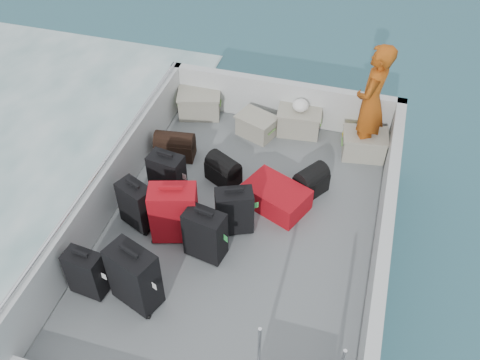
# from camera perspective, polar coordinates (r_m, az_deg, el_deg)

# --- Properties ---
(ground) EXTENTS (160.00, 160.00, 0.00)m
(ground) POSITION_cam_1_polar(r_m,az_deg,el_deg) (7.28, -0.11, -8.67)
(ground) COLOR #174251
(ground) RESTS_ON ground
(ferry_hull) EXTENTS (3.60, 5.00, 0.60)m
(ferry_hull) POSITION_cam_1_polar(r_m,az_deg,el_deg) (7.04, -0.11, -7.18)
(ferry_hull) COLOR silver
(ferry_hull) RESTS_ON ground
(deck) EXTENTS (3.30, 4.70, 0.02)m
(deck) POSITION_cam_1_polar(r_m,az_deg,el_deg) (6.81, -0.12, -5.52)
(deck) COLOR slate
(deck) RESTS_ON ferry_hull
(deck_fittings) EXTENTS (3.60, 5.00, 0.90)m
(deck_fittings) POSITION_cam_1_polar(r_m,az_deg,el_deg) (6.26, 2.12, -6.03)
(deck_fittings) COLOR silver
(deck_fittings) RESTS_ON deck
(suitcase_0) EXTENTS (0.43, 0.27, 0.63)m
(suitcase_0) POSITION_cam_1_polar(r_m,az_deg,el_deg) (6.23, -16.07, -9.57)
(suitcase_0) COLOR black
(suitcase_0) RESTS_ON deck
(suitcase_1) EXTENTS (0.50, 0.41, 0.66)m
(suitcase_1) POSITION_cam_1_polar(r_m,az_deg,el_deg) (6.77, -10.97, -2.69)
(suitcase_1) COLOR black
(suitcase_1) RESTS_ON deck
(suitcase_2) EXTENTS (0.48, 0.33, 0.65)m
(suitcase_2) POSITION_cam_1_polar(r_m,az_deg,el_deg) (7.11, -7.77, 0.48)
(suitcase_2) COLOR black
(suitcase_2) RESTS_ON deck
(suitcase_3) EXTENTS (0.61, 0.48, 0.81)m
(suitcase_3) POSITION_cam_1_polar(r_m,az_deg,el_deg) (5.96, -11.19, -10.18)
(suitcase_3) COLOR black
(suitcase_3) RESTS_ON deck
(suitcase_4) EXTENTS (0.51, 0.36, 0.69)m
(suitcase_4) POSITION_cam_1_polar(r_m,az_deg,el_deg) (6.32, -3.74, -5.88)
(suitcase_4) COLOR black
(suitcase_4) RESTS_ON deck
(suitcase_5) EXTENTS (0.64, 0.49, 0.78)m
(suitcase_5) POSITION_cam_1_polar(r_m,az_deg,el_deg) (6.52, -7.04, -3.56)
(suitcase_5) COLOR #B50D1B
(suitcase_5) RESTS_ON deck
(suitcase_7) EXTENTS (0.52, 0.42, 0.64)m
(suitcase_7) POSITION_cam_1_polar(r_m,az_deg,el_deg) (6.59, -0.61, -3.38)
(suitcase_7) COLOR black
(suitcase_7) RESTS_ON deck
(suitcase_8) EXTENTS (0.95, 0.81, 0.32)m
(suitcase_8) POSITION_cam_1_polar(r_m,az_deg,el_deg) (7.01, 3.86, -1.80)
(suitcase_8) COLOR #B50D1B
(suitcase_8) RESTS_ON deck
(duffel_0) EXTENTS (0.59, 0.37, 0.32)m
(duffel_0) POSITION_cam_1_polar(r_m,az_deg,el_deg) (7.78, -6.94, 3.46)
(duffel_0) COLOR black
(duffel_0) RESTS_ON deck
(duffel_1) EXTENTS (0.54, 0.48, 0.32)m
(duffel_1) POSITION_cam_1_polar(r_m,az_deg,el_deg) (7.34, -1.80, 0.92)
(duffel_1) COLOR black
(duffel_1) RESTS_ON deck
(duffel_2) EXTENTS (0.49, 0.52, 0.32)m
(duffel_2) POSITION_cam_1_polar(r_m,az_deg,el_deg) (7.24, 7.58, -0.29)
(duffel_2) COLOR black
(duffel_2) RESTS_ON deck
(crate_0) EXTENTS (0.71, 0.58, 0.38)m
(crate_0) POSITION_cam_1_polar(r_m,az_deg,el_deg) (8.54, -4.33, 8.02)
(crate_0) COLOR #A3A28E
(crate_0) RESTS_ON deck
(crate_1) EXTENTS (0.62, 0.53, 0.32)m
(crate_1) POSITION_cam_1_polar(r_m,az_deg,el_deg) (8.11, 1.76, 5.72)
(crate_1) COLOR #A3A28E
(crate_1) RESTS_ON deck
(crate_2) EXTENTS (0.66, 0.48, 0.37)m
(crate_2) POSITION_cam_1_polar(r_m,az_deg,el_deg) (8.20, 6.31, 6.18)
(crate_2) COLOR #A3A28E
(crate_2) RESTS_ON deck
(crate_3) EXTENTS (0.65, 0.49, 0.36)m
(crate_3) POSITION_cam_1_polar(r_m,az_deg,el_deg) (7.93, 13.08, 3.61)
(crate_3) COLOR #A3A28E
(crate_3) RESTS_ON deck
(yellow_bag) EXTENTS (0.28, 0.26, 0.22)m
(yellow_bag) POSITION_cam_1_polar(r_m,az_deg,el_deg) (8.20, 11.80, 4.72)
(yellow_bag) COLOR yellow
(yellow_bag) RESTS_ON deck
(white_bag) EXTENTS (0.24, 0.24, 0.18)m
(white_bag) POSITION_cam_1_polar(r_m,az_deg,el_deg) (8.04, 6.46, 7.74)
(white_bag) COLOR white
(white_bag) RESTS_ON crate_2
(passenger) EXTENTS (0.56, 0.73, 1.75)m
(passenger) POSITION_cam_1_polar(r_m,az_deg,el_deg) (7.58, 13.79, 8.01)
(passenger) COLOR orange
(passenger) RESTS_ON deck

